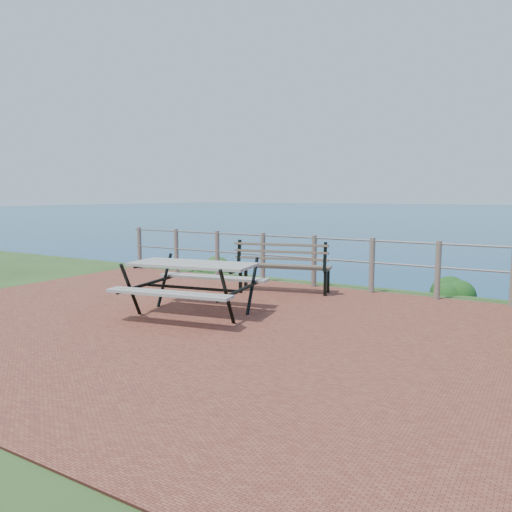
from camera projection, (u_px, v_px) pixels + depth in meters
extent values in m
cube|color=brown|center=(212.00, 326.00, 6.87)|extent=(10.00, 7.00, 0.12)
cylinder|color=#6B5B4C|center=(140.00, 248.00, 12.01)|extent=(0.10, 0.10, 1.00)
cylinder|color=#6B5B4C|center=(176.00, 251.00, 11.42)|extent=(0.10, 0.10, 1.00)
cylinder|color=#6B5B4C|center=(217.00, 254.00, 10.83)|extent=(0.10, 0.10, 1.00)
cylinder|color=#6B5B4C|center=(263.00, 257.00, 10.24)|extent=(0.10, 0.10, 1.00)
cylinder|color=#6B5B4C|center=(314.00, 261.00, 9.65)|extent=(0.10, 0.10, 1.00)
cylinder|color=#6B5B4C|center=(372.00, 265.00, 9.06)|extent=(0.10, 0.10, 1.00)
cylinder|color=#6B5B4C|center=(438.00, 270.00, 8.47)|extent=(0.10, 0.10, 1.00)
cylinder|color=slate|center=(314.00, 238.00, 9.59)|extent=(9.40, 0.04, 0.04)
cylinder|color=slate|center=(314.00, 258.00, 9.64)|extent=(9.40, 0.04, 0.04)
cube|color=gray|center=(193.00, 264.00, 7.35)|extent=(1.94, 1.08, 0.04)
cube|color=gray|center=(193.00, 285.00, 7.38)|extent=(1.85, 0.60, 0.04)
cube|color=gray|center=(193.00, 285.00, 7.38)|extent=(1.85, 0.60, 0.04)
cylinder|color=black|center=(193.00, 288.00, 7.39)|extent=(1.56, 0.33, 0.04)
cube|color=brown|center=(284.00, 266.00, 9.13)|extent=(1.76, 0.83, 0.04)
cube|color=brown|center=(284.00, 250.00, 9.09)|extent=(1.68, 0.55, 0.39)
cube|color=black|center=(284.00, 279.00, 9.16)|extent=(0.07, 0.08, 0.47)
cube|color=black|center=(284.00, 279.00, 9.16)|extent=(0.07, 0.08, 0.47)
cube|color=black|center=(284.00, 279.00, 9.16)|extent=(0.07, 0.08, 0.47)
cube|color=black|center=(284.00, 279.00, 9.16)|extent=(0.07, 0.08, 0.47)
ellipsoid|color=#21511E|center=(213.00, 271.00, 11.85)|extent=(0.76, 0.76, 0.50)
ellipsoid|color=#1A4515|center=(449.00, 291.00, 9.30)|extent=(0.72, 0.72, 0.45)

